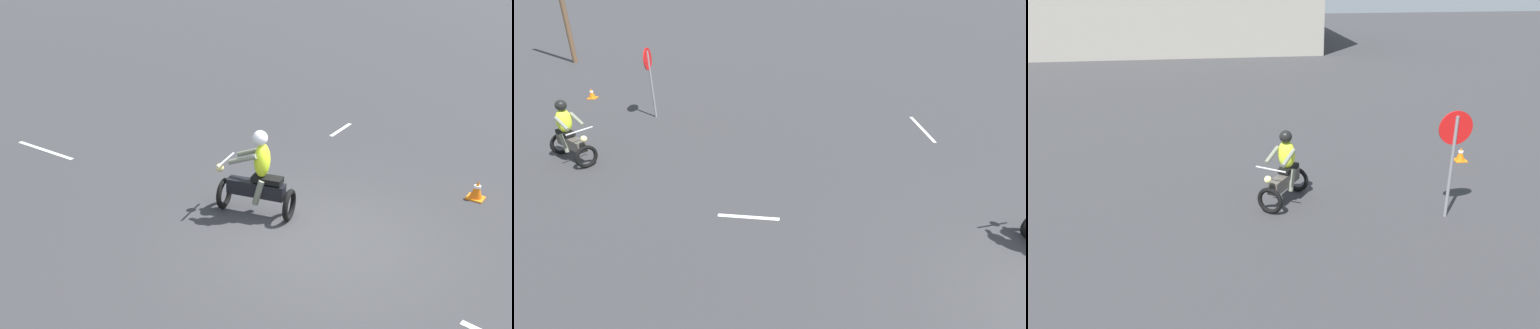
# 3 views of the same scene
# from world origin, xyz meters

# --- Properties ---
(motorcycle_rider_background) EXTENTS (1.30, 1.49, 1.66)m
(motorcycle_rider_background) POSITION_xyz_m (4.87, 10.66, 0.73)
(motorcycle_rider_background) COLOR black
(motorcycle_rider_background) RESTS_ON ground
(stop_sign) EXTENTS (0.70, 0.08, 2.30)m
(stop_sign) POSITION_xyz_m (8.13, 9.48, 1.63)
(stop_sign) COLOR slate
(stop_sign) RESTS_ON ground
(traffic_cone_mid_center) EXTENTS (0.32, 0.32, 0.38)m
(traffic_cone_mid_center) POSITION_xyz_m (9.96, 12.51, 0.18)
(traffic_cone_mid_center) COLOR orange
(traffic_cone_mid_center) RESTS_ON ground
(lane_stripe_e) EXTENTS (2.08, 0.27, 0.01)m
(lane_stripe_e) POSITION_xyz_m (7.53, 0.74, 0.00)
(lane_stripe_e) COLOR silver
(lane_stripe_e) RESTS_ON ground
(lane_stripe_n) EXTENTS (0.19, 1.31, 0.01)m
(lane_stripe_n) POSITION_xyz_m (2.46, 5.74, 0.00)
(lane_stripe_n) COLOR silver
(lane_stripe_n) RESTS_ON ground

